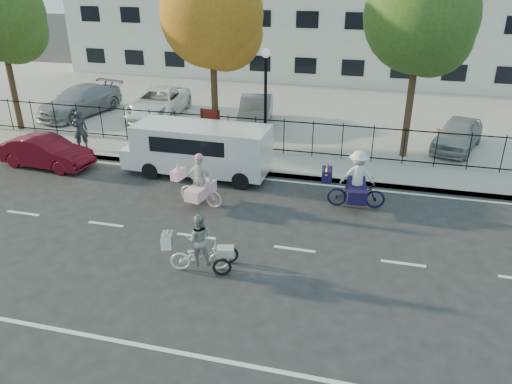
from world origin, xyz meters
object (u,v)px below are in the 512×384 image
(zebra_trike, at_px, (200,249))
(bull_bike, at_px, (356,185))
(lot_car_a, at_px, (80,101))
(lot_car_c, at_px, (256,111))
(red_sedan, at_px, (46,152))
(lot_car_d, at_px, (458,134))
(lamppost, at_px, (266,84))
(unicorn_bike, at_px, (200,186))
(white_van, at_px, (199,148))
(lot_car_b, at_px, (159,103))
(pedestrian, at_px, (80,130))

(zebra_trike, distance_m, bull_bike, 6.07)
(lot_car_a, relative_size, lot_car_c, 1.18)
(red_sedan, relative_size, lot_car_d, 0.98)
(lamppost, relative_size, zebra_trike, 2.27)
(lot_car_a, bearing_deg, red_sedan, -56.11)
(unicorn_bike, relative_size, white_van, 0.34)
(red_sedan, bearing_deg, zebra_trike, -117.47)
(lamppost, relative_size, lot_car_a, 0.87)
(lot_car_b, relative_size, lot_car_d, 1.31)
(bull_bike, xyz_separation_m, lot_car_d, (3.82, 6.44, 0.01))
(lot_car_c, bearing_deg, pedestrian, -150.18)
(pedestrian, xyz_separation_m, lot_car_b, (1.07, 5.51, -0.15))
(lot_car_a, xyz_separation_m, lot_car_d, (18.50, -0.67, -0.07))
(lamppost, xyz_separation_m, zebra_trike, (0.24, -8.42, -2.48))
(lot_car_a, bearing_deg, zebra_trike, -34.74)
(unicorn_bike, bearing_deg, white_van, 31.32)
(pedestrian, xyz_separation_m, lot_car_d, (15.50, 4.06, -0.19))
(bull_bike, height_order, lot_car_d, bull_bike)
(red_sedan, height_order, lot_car_b, lot_car_b)
(red_sedan, distance_m, lot_car_c, 9.72)
(zebra_trike, relative_size, lot_car_a, 0.38)
(lot_car_b, bearing_deg, lamppost, -38.78)
(lamppost, xyz_separation_m, white_van, (-2.00, -2.30, -2.03))
(lot_car_a, relative_size, lot_car_d, 1.30)
(unicorn_bike, bearing_deg, lot_car_c, 13.38)
(white_van, bearing_deg, lamppost, 49.94)
(unicorn_bike, height_order, pedestrian, same)
(lamppost, height_order, zebra_trike, lamppost)
(lot_car_c, bearing_deg, lot_car_d, -16.31)
(bull_bike, distance_m, red_sedan, 12.16)
(lamppost, relative_size, lot_car_c, 1.03)
(lamppost, distance_m, red_sedan, 9.09)
(lot_car_c, bearing_deg, lot_car_a, 173.32)
(white_van, distance_m, lot_car_d, 11.03)
(bull_bike, xyz_separation_m, lot_car_c, (-5.35, 7.55, 0.05))
(pedestrian, height_order, lot_car_c, pedestrian)
(white_van, xyz_separation_m, lot_car_d, (9.75, 5.14, -0.28))
(bull_bike, distance_m, lot_car_c, 9.26)
(zebra_trike, bearing_deg, red_sedan, 41.61)
(zebra_trike, distance_m, white_van, 6.53)
(white_van, relative_size, pedestrian, 3.27)
(lamppost, relative_size, lot_car_d, 1.13)
(red_sedan, bearing_deg, lamppost, -64.73)
(pedestrian, distance_m, lot_car_c, 8.17)
(lot_car_a, distance_m, lot_car_b, 4.15)
(white_van, xyz_separation_m, lot_car_a, (-8.75, 5.80, -0.21))
(zebra_trike, distance_m, lot_car_b, 14.48)
(lot_car_c, bearing_deg, bull_bike, -64.08)
(bull_bike, bearing_deg, lot_car_d, -36.81)
(bull_bike, xyz_separation_m, lot_car_a, (-14.68, 7.11, 0.08))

